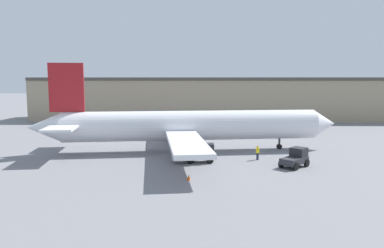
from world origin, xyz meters
TOP-DOWN VIEW (x-y plane):
  - ground_plane at (0.00, 0.00)m, footprint 400.00×400.00m
  - terminal_building at (10.30, 40.30)m, footprint 95.29×15.48m
  - airplane at (-0.95, -0.14)m, footprint 40.50×34.14m
  - ground_crew_worker at (7.85, -5.20)m, footprint 0.38×0.38m
  - baggage_tug at (11.44, -8.63)m, footprint 3.61×3.67m
  - belt_loader_truck at (1.34, -6.68)m, footprint 3.19×1.86m
  - safety_cone_near at (0.10, -14.37)m, footprint 0.36×0.36m

SIDE VIEW (x-z plane):
  - ground_plane at x=0.00m, z-range 0.00..0.00m
  - safety_cone_near at x=0.10m, z-range 0.00..0.55m
  - ground_crew_worker at x=7.85m, z-range 0.06..1.77m
  - baggage_tug at x=11.44m, z-range -0.05..1.98m
  - belt_loader_truck at x=1.34m, z-range -0.05..2.11m
  - airplane at x=-0.95m, z-range -2.37..9.05m
  - terminal_building at x=10.30m, z-range 0.01..9.81m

